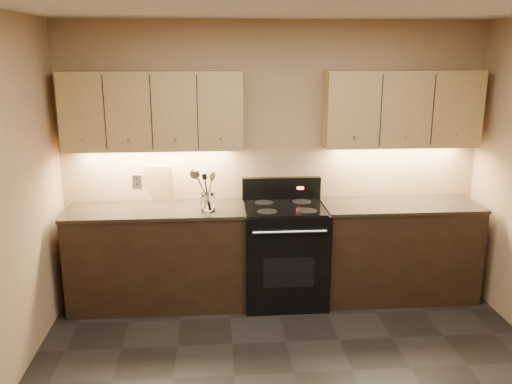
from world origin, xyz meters
TOP-DOWN VIEW (x-y plane):
  - wall_back at (0.00, 2.00)m, footprint 4.00×0.04m
  - counter_left at (-1.10, 1.70)m, footprint 1.62×0.62m
  - counter_right at (1.18, 1.70)m, footprint 1.46×0.62m
  - stove at (0.08, 1.68)m, footprint 0.76×0.68m
  - upper_cab_left at (-1.10, 1.85)m, footprint 1.60×0.30m
  - upper_cab_right at (1.18, 1.85)m, footprint 1.44×0.30m
  - outlet_plate at (-1.30, 1.99)m, footprint 0.08×0.01m
  - utensil_crock at (-0.63, 1.61)m, footprint 0.16×0.16m
  - cutting_board at (-1.08, 1.97)m, footprint 0.28×0.13m
  - wooden_spoon at (-0.65, 1.59)m, footprint 0.15×0.10m
  - black_turner at (-0.61, 1.60)m, footprint 0.15×0.15m
  - steel_spatula at (-0.60, 1.62)m, footprint 0.23×0.14m
  - steel_skimmer at (-0.59, 1.60)m, footprint 0.24×0.11m

SIDE VIEW (x-z plane):
  - counter_left at x=-1.10m, z-range 0.00..0.93m
  - counter_right at x=1.18m, z-range 0.00..0.93m
  - stove at x=0.08m, z-range -0.09..1.05m
  - utensil_crock at x=-0.63m, z-range 0.92..1.08m
  - cutting_board at x=-1.08m, z-range 0.93..1.28m
  - black_turner at x=-0.61m, z-range 0.94..1.28m
  - wooden_spoon at x=-0.65m, z-range 0.94..1.29m
  - outlet_plate at x=-1.30m, z-range 1.06..1.18m
  - steel_skimmer at x=-0.59m, z-range 0.94..1.32m
  - steel_spatula at x=-0.60m, z-range 0.94..1.34m
  - wall_back at x=0.00m, z-range 0.00..2.60m
  - upper_cab_left at x=-1.10m, z-range 1.45..2.15m
  - upper_cab_right at x=1.18m, z-range 1.45..2.15m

